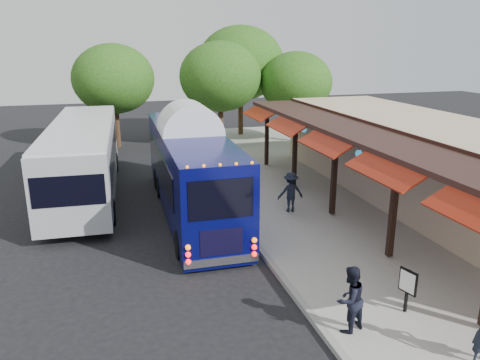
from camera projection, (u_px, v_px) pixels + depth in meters
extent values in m
plane|color=black|center=(278.00, 277.00, 14.05)|extent=(90.00, 90.00, 0.00)
cube|color=#9E9B93|center=(359.00, 214.00, 19.04)|extent=(10.00, 40.00, 0.15)
cube|color=gray|center=(242.00, 226.00, 17.73)|extent=(0.20, 40.00, 0.16)
cube|color=#C6AA89|center=(437.00, 167.00, 19.47)|extent=(5.00, 20.00, 3.60)
cube|color=black|center=(387.00, 134.00, 18.38)|extent=(0.06, 20.00, 0.60)
cube|color=#331E19|center=(363.00, 133.00, 18.07)|extent=(2.60, 20.00, 0.18)
cube|color=black|center=(393.00, 209.00, 14.54)|extent=(0.18, 0.18, 3.16)
cube|color=maroon|center=(385.00, 168.00, 14.04)|extent=(1.00, 3.20, 0.57)
cube|color=black|center=(334.00, 175.00, 18.22)|extent=(0.18, 0.18, 3.16)
cube|color=maroon|center=(326.00, 142.00, 17.73)|extent=(1.00, 3.20, 0.57)
cube|color=black|center=(295.00, 153.00, 21.91)|extent=(0.18, 0.18, 3.16)
cube|color=maroon|center=(287.00, 125.00, 21.42)|extent=(1.00, 3.20, 0.57)
cube|color=black|center=(267.00, 137.00, 25.60)|extent=(0.18, 0.18, 3.16)
cube|color=maroon|center=(260.00, 113.00, 25.10)|extent=(1.00, 3.20, 0.57)
sphere|color=#165C7C|center=(454.00, 195.00, 12.50)|extent=(0.26, 0.26, 0.26)
sphere|color=#165C7C|center=(359.00, 153.00, 17.11)|extent=(0.26, 0.26, 0.26)
sphere|color=#165C7C|center=(304.00, 130.00, 21.72)|extent=(0.26, 0.26, 0.26)
cube|color=#06094F|center=(191.00, 168.00, 18.99)|extent=(2.59, 11.26, 2.95)
cube|color=#06094F|center=(192.00, 205.00, 19.45)|extent=(2.54, 11.15, 0.33)
ellipsoid|color=white|center=(190.00, 132.00, 18.58)|extent=(2.58, 11.04, 0.52)
cube|color=black|center=(224.00, 199.00, 13.67)|extent=(1.96, 0.07, 1.22)
cube|color=silver|center=(225.00, 260.00, 14.30)|extent=(2.34, 0.21, 0.26)
sphere|color=#FF0C0C|center=(192.00, 258.00, 13.88)|extent=(0.17, 0.17, 0.17)
sphere|color=#FF0C0C|center=(257.00, 250.00, 14.42)|extent=(0.17, 0.17, 0.17)
cylinder|color=black|center=(183.00, 244.00, 15.18)|extent=(0.30, 0.98, 0.97)
cylinder|color=black|center=(246.00, 237.00, 15.75)|extent=(0.30, 0.98, 0.97)
cylinder|color=black|center=(156.00, 179.00, 22.41)|extent=(0.30, 0.98, 0.97)
cylinder|color=black|center=(200.00, 175.00, 22.98)|extent=(0.30, 0.98, 0.97)
cube|color=#989AA1|center=(84.00, 156.00, 21.35)|extent=(3.22, 12.35, 2.82)
cube|color=black|center=(52.00, 153.00, 20.93)|extent=(0.50, 10.40, 1.06)
cube|color=black|center=(114.00, 149.00, 21.64)|extent=(0.50, 10.40, 1.06)
cube|color=silver|center=(81.00, 125.00, 20.94)|extent=(3.15, 12.10, 0.11)
cylinder|color=black|center=(49.00, 217.00, 17.44)|extent=(0.34, 1.03, 1.02)
cylinder|color=black|center=(116.00, 211.00, 18.09)|extent=(0.34, 1.03, 1.02)
cylinder|color=black|center=(64.00, 165.00, 24.77)|extent=(0.34, 1.03, 1.02)
cylinder|color=black|center=(112.00, 162.00, 25.42)|extent=(0.34, 1.03, 1.02)
imported|color=black|center=(350.00, 299.00, 11.01)|extent=(0.97, 0.87, 1.66)
imported|color=black|center=(214.00, 159.00, 24.12)|extent=(1.06, 0.66, 1.68)
imported|color=black|center=(291.00, 192.00, 18.88)|extent=(1.09, 0.66, 1.64)
cube|color=black|center=(407.00, 291.00, 11.84)|extent=(0.08, 0.08, 1.18)
cube|color=black|center=(408.00, 282.00, 11.76)|extent=(0.19, 0.53, 0.64)
cube|color=white|center=(407.00, 282.00, 11.76)|extent=(0.13, 0.44, 0.53)
cylinder|color=#382314|center=(221.00, 123.00, 31.55)|extent=(0.36, 0.36, 3.12)
ellipsoid|color=#204611|center=(220.00, 77.00, 30.68)|extent=(5.38, 5.38, 4.58)
cylinder|color=#382314|center=(241.00, 112.00, 34.57)|extent=(0.36, 0.36, 3.60)
ellipsoid|color=#204611|center=(241.00, 63.00, 33.57)|extent=(6.22, 6.22, 5.29)
cylinder|color=#382314|center=(295.00, 123.00, 32.31)|extent=(0.36, 0.36, 2.82)
ellipsoid|color=#204611|center=(296.00, 82.00, 31.53)|extent=(4.86, 4.86, 4.13)
cylinder|color=#382314|center=(117.00, 125.00, 31.00)|extent=(0.36, 0.36, 3.05)
ellipsoid|color=#204611|center=(113.00, 79.00, 30.15)|extent=(5.26, 5.26, 4.47)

